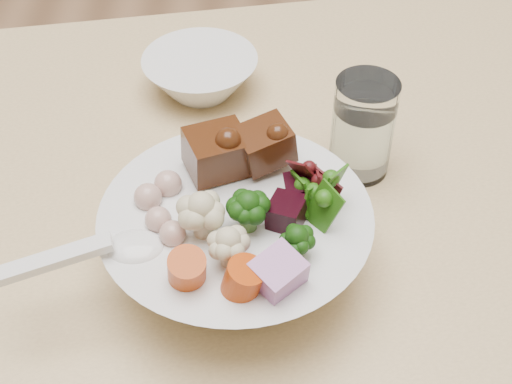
# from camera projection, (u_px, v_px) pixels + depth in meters

# --- Properties ---
(food_bowl) EXTENTS (0.23, 0.23, 0.12)m
(food_bowl) POSITION_uv_depth(u_px,v_px,m) (238.00, 235.00, 0.60)
(food_bowl) COLOR white
(food_bowl) RESTS_ON dining_table
(soup_spoon) EXTENTS (0.13, 0.06, 0.03)m
(soup_spoon) POSITION_uv_depth(u_px,v_px,m) (115.00, 251.00, 0.55)
(soup_spoon) COLOR white
(soup_spoon) RESTS_ON food_bowl
(water_glass) EXTENTS (0.06, 0.06, 0.10)m
(water_glass) POSITION_uv_depth(u_px,v_px,m) (362.00, 131.00, 0.69)
(water_glass) COLOR white
(water_glass) RESTS_ON dining_table
(side_bowl) EXTENTS (0.13, 0.13, 0.04)m
(side_bowl) POSITION_uv_depth(u_px,v_px,m) (201.00, 75.00, 0.80)
(side_bowl) COLOR white
(side_bowl) RESTS_ON dining_table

